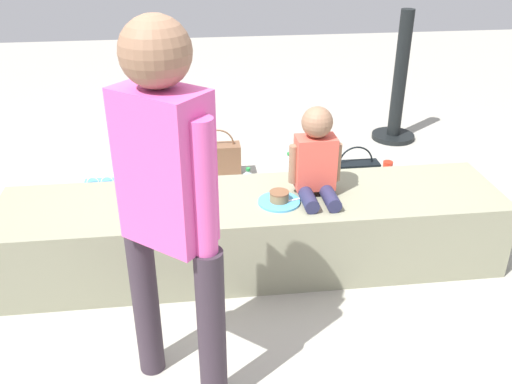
% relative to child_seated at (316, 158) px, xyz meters
% --- Properties ---
extents(ground_plane, '(12.00, 12.00, 0.00)m').
position_rel_child_seated_xyz_m(ground_plane, '(-0.33, -0.00, -0.63)').
color(ground_plane, '#A29F93').
extents(concrete_ledge, '(2.69, 0.59, 0.42)m').
position_rel_child_seated_xyz_m(concrete_ledge, '(-0.33, -0.00, -0.42)').
color(concrete_ledge, gray).
rests_on(concrete_ledge, ground_plane).
extents(child_seated, '(0.28, 0.32, 0.48)m').
position_rel_child_seated_xyz_m(child_seated, '(0.00, 0.00, 0.00)').
color(child_seated, '#27294B').
rests_on(child_seated, concrete_ledge).
extents(adult_standing, '(0.37, 0.34, 1.52)m').
position_rel_child_seated_xyz_m(adult_standing, '(-0.73, -0.84, 0.28)').
color(adult_standing, '#352A34').
rests_on(adult_standing, ground_plane).
extents(cake_plate, '(0.22, 0.22, 0.07)m').
position_rel_child_seated_xyz_m(cake_plate, '(-0.20, -0.07, -0.19)').
color(cake_plate, '#4CA5D8').
rests_on(cake_plate, concrete_ledge).
extents(gift_bag, '(0.20, 0.13, 0.32)m').
position_rel_child_seated_xyz_m(gift_bag, '(-1.21, 0.57, -0.49)').
color(gift_bag, '#4C99E0').
rests_on(gift_bag, ground_plane).
extents(railing_post, '(0.36, 0.36, 1.08)m').
position_rel_child_seated_xyz_m(railing_post, '(1.09, 1.72, -0.23)').
color(railing_post, black).
rests_on(railing_post, ground_plane).
extents(water_bottle_near_gift, '(0.06, 0.06, 0.21)m').
position_rel_child_seated_xyz_m(water_bottle_near_gift, '(0.05, 1.05, -0.54)').
color(water_bottle_near_gift, silver).
rests_on(water_bottle_near_gift, ground_plane).
extents(water_bottle_far_side, '(0.07, 0.07, 0.22)m').
position_rel_child_seated_xyz_m(water_bottle_far_side, '(-0.27, 0.80, -0.53)').
color(water_bottle_far_side, silver).
rests_on(water_bottle_far_side, ground_plane).
extents(party_cup_red, '(0.07, 0.07, 0.10)m').
position_rel_child_seated_xyz_m(party_cup_red, '(0.81, 1.05, -0.59)').
color(party_cup_red, red).
rests_on(party_cup_red, ground_plane).
extents(cake_box_white, '(0.32, 0.32, 0.14)m').
position_rel_child_seated_xyz_m(cake_box_white, '(-1.08, 0.99, -0.56)').
color(cake_box_white, white).
rests_on(cake_box_white, ground_plane).
extents(handbag_black_leather, '(0.33, 0.12, 0.33)m').
position_rel_child_seated_xyz_m(handbag_black_leather, '(0.49, 0.82, -0.52)').
color(handbag_black_leather, black).
rests_on(handbag_black_leather, ground_plane).
extents(handbag_brown_canvas, '(0.32, 0.14, 0.37)m').
position_rel_child_seated_xyz_m(handbag_brown_canvas, '(-0.45, 1.14, -0.50)').
color(handbag_brown_canvas, brown).
rests_on(handbag_brown_canvas, ground_plane).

